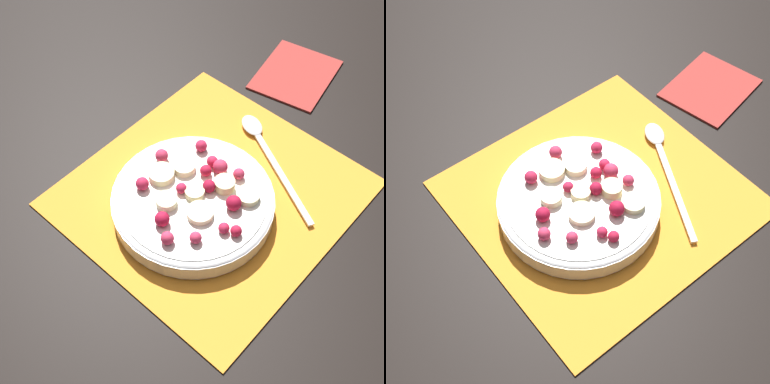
# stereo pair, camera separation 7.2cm
# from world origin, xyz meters

# --- Properties ---
(ground_plane) EXTENTS (3.00, 3.00, 0.00)m
(ground_plane) POSITION_xyz_m (0.00, 0.00, 0.00)
(ground_plane) COLOR black
(placemat) EXTENTS (0.38, 0.36, 0.01)m
(placemat) POSITION_xyz_m (0.00, 0.00, 0.00)
(placemat) COLOR orange
(placemat) RESTS_ON ground_plane
(fruit_bowl) EXTENTS (0.23, 0.23, 0.05)m
(fruit_bowl) POSITION_xyz_m (0.04, -0.00, 0.02)
(fruit_bowl) COLOR white
(fruit_bowl) RESTS_ON placemat
(spoon) EXTENTS (0.12, 0.21, 0.01)m
(spoon) POSITION_xyz_m (-0.12, 0.00, 0.01)
(spoon) COLOR silver
(spoon) RESTS_ON placemat
(napkin) EXTENTS (0.17, 0.15, 0.01)m
(napkin) POSITION_xyz_m (-0.29, -0.06, 0.00)
(napkin) COLOR #A3332D
(napkin) RESTS_ON ground_plane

